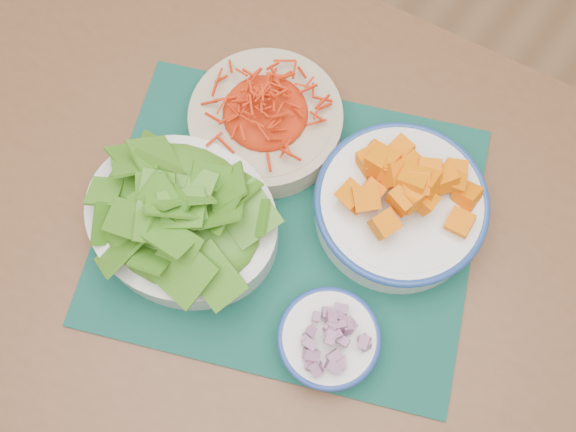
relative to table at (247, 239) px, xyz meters
The scene contains 7 objects.
ground 0.70m from the table, 27.17° to the right, with size 4.00×4.00×0.00m, color #A77751.
table is the anchor object (origin of this frame).
placemat 0.12m from the table, 26.23° to the left, with size 0.49×0.40×0.00m, color #082F28.
carrot_bowl 0.19m from the table, 112.26° to the left, with size 0.25×0.25×0.08m.
squash_bowl 0.25m from the table, 36.43° to the left, with size 0.28×0.28×0.10m.
lettuce_bowl 0.17m from the table, 131.42° to the right, with size 0.28×0.25×0.11m.
onion_bowl 0.24m from the table, 20.79° to the right, with size 0.15×0.15×0.06m.
Camera 1 is at (-0.01, -0.08, 1.56)m, focal length 40.00 mm.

